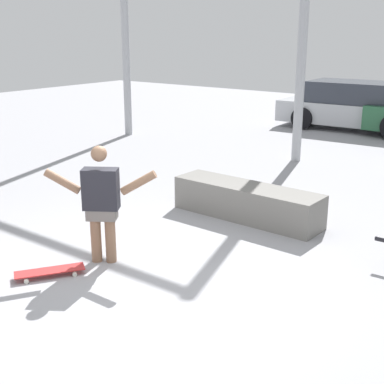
% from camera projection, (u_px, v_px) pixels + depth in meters
% --- Properties ---
extents(ground_plane, '(36.00, 36.00, 0.00)m').
position_uv_depth(ground_plane, '(144.00, 275.00, 6.33)').
color(ground_plane, '#9E9EA3').
extents(skateboarder, '(1.21, 0.84, 1.48)m').
position_uv_depth(skateboarder, '(101.00, 200.00, 6.49)').
color(skateboarder, '#8C664C').
rests_on(skateboarder, ground_plane).
extents(skateboard, '(0.62, 0.79, 0.08)m').
position_uv_depth(skateboard, '(50.00, 271.00, 6.30)').
color(skateboard, red).
rests_on(skateboard, ground_plane).
extents(grind_box, '(2.40, 0.69, 0.52)m').
position_uv_depth(grind_box, '(247.00, 202.00, 8.19)').
color(grind_box, slate).
rests_on(grind_box, ground_plane).
extents(parked_car_silver, '(4.60, 2.01, 1.37)m').
position_uv_depth(parked_car_silver, '(358.00, 107.00, 15.32)').
color(parked_car_silver, '#B7BABF').
rests_on(parked_car_silver, ground_plane).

